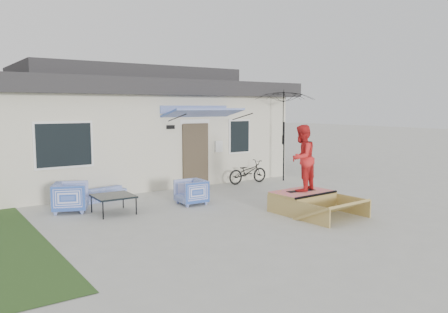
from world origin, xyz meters
TOP-DOWN VIEW (x-y plane):
  - ground at (0.00, 0.00)m, footprint 90.00×90.00m
  - grass_strip at (-5.20, 2.00)m, footprint 1.40×8.00m
  - house at (0.00, 7.99)m, footprint 10.80×8.49m
  - loveseat at (-2.31, 4.15)m, footprint 1.42×0.67m
  - armchair_left at (-3.41, 3.24)m, footprint 1.01×1.04m
  - armchair_right at (-0.47, 2.25)m, footprint 0.71×0.75m
  - coffee_table at (-2.59, 2.44)m, footprint 0.96×0.96m
  - bicycle at (2.81, 3.99)m, footprint 1.54×0.61m
  - patio_umbrella at (4.22, 3.71)m, footprint 2.14×1.97m
  - skate_ramp at (1.47, -0.03)m, footprint 1.58×2.05m
  - skateboard at (1.46, 0.02)m, footprint 0.82×0.29m
  - skater at (1.46, 0.02)m, footprint 0.98×0.87m

SIDE VIEW (x-z plane):
  - ground at x=0.00m, z-range 0.00..0.00m
  - grass_strip at x=-5.20m, z-range 0.00..0.01m
  - coffee_table at x=-2.59m, z-range 0.00..0.46m
  - skate_ramp at x=1.47m, z-range 0.00..0.50m
  - loveseat at x=-2.31m, z-range 0.00..0.53m
  - armchair_right at x=-0.47m, z-range 0.00..0.75m
  - armchair_left at x=-3.41m, z-range 0.00..0.83m
  - bicycle at x=2.81m, z-range 0.00..0.97m
  - skateboard at x=1.46m, z-range 0.50..0.55m
  - skater at x=1.46m, z-range 0.55..2.22m
  - patio_umbrella at x=4.22m, z-range 0.65..2.85m
  - house at x=0.00m, z-range -0.11..3.99m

